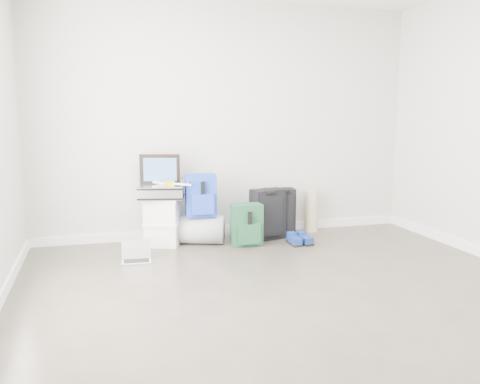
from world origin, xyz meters
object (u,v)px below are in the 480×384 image
object	(u,v)px
carry_on	(279,212)
laptop	(136,256)
briefcase	(161,192)
boxes_stack	(162,222)
large_suitcase	(268,214)
duffel_bag	(201,230)

from	to	relation	value
carry_on	laptop	bearing A→B (deg)	-153.86
briefcase	laptop	xyz separation A→B (m)	(-0.33, -0.53, -0.55)
carry_on	laptop	xyz separation A→B (m)	(-1.72, -0.59, -0.23)
boxes_stack	laptop	xyz separation A→B (m)	(-0.33, -0.53, -0.22)
large_suitcase	carry_on	distance (m)	0.21
carry_on	laptop	world-z (taller)	carry_on
large_suitcase	carry_on	size ratio (longest dim) A/B	1.03
briefcase	large_suitcase	size ratio (longest dim) A/B	0.82
duffel_bag	laptop	size ratio (longest dim) A/B	1.74
briefcase	boxes_stack	bearing A→B (deg)	0.00
duffel_bag	carry_on	bearing A→B (deg)	26.33
boxes_stack	briefcase	bearing A→B (deg)	0.00
duffel_bag	laptop	bearing A→B (deg)	-126.35
briefcase	carry_on	size ratio (longest dim) A/B	0.84
briefcase	large_suitcase	distance (m)	1.25
large_suitcase	laptop	bearing A→B (deg)	-175.23
boxes_stack	carry_on	world-z (taller)	carry_on
laptop	boxes_stack	bearing A→B (deg)	62.38
boxes_stack	large_suitcase	world-z (taller)	large_suitcase
large_suitcase	laptop	size ratio (longest dim) A/B	1.96
boxes_stack	duffel_bag	bearing A→B (deg)	15.31
boxes_stack	laptop	bearing A→B (deg)	-101.47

